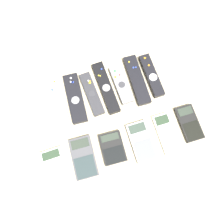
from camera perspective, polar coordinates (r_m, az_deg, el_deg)
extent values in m
plane|color=beige|center=(0.82, 0.67, -2.30)|extent=(3.00, 3.00, 0.00)
cube|color=white|center=(0.86, -14.12, 2.15)|extent=(0.05, 0.21, 0.02)
cylinder|color=#99999E|center=(0.84, -13.90, 0.86)|extent=(0.03, 0.03, 0.00)
cylinder|color=silver|center=(0.87, -15.17, 6.19)|extent=(0.01, 0.01, 0.00)
cylinder|color=blue|center=(0.87, -15.37, 5.58)|extent=(0.01, 0.01, 0.00)
cylinder|color=orange|center=(0.88, -14.81, 7.69)|extent=(0.01, 0.01, 0.00)
cube|color=black|center=(0.85, -9.59, 3.56)|extent=(0.07, 0.20, 0.02)
cylinder|color=#99999E|center=(0.83, -9.55, 3.06)|extent=(0.03, 0.03, 0.00)
cylinder|color=blue|center=(0.86, -10.34, 7.66)|extent=(0.01, 0.01, 0.00)
cylinder|color=silver|center=(0.86, -10.75, 7.73)|extent=(0.01, 0.01, 0.00)
cylinder|color=silver|center=(0.87, -10.71, 8.71)|extent=(0.01, 0.01, 0.00)
cylinder|color=blue|center=(0.86, -10.18, 7.67)|extent=(0.01, 0.01, 0.00)
cube|color=#333338|center=(0.85, -5.30, 4.73)|extent=(0.05, 0.18, 0.02)
cylinder|color=#38383D|center=(0.84, -5.29, 4.79)|extent=(0.03, 0.03, 0.00)
cylinder|color=yellow|center=(0.86, -5.80, 7.62)|extent=(0.01, 0.01, 0.00)
cylinder|color=silver|center=(0.86, -6.18, 8.12)|extent=(0.01, 0.01, 0.00)
cylinder|color=orange|center=(0.86, -5.79, 8.02)|extent=(0.01, 0.01, 0.00)
cube|color=black|center=(0.85, -1.62, 6.36)|extent=(0.05, 0.22, 0.03)
cylinder|color=#99999E|center=(0.84, -1.50, 6.34)|extent=(0.03, 0.03, 0.00)
cylinder|color=yellow|center=(0.86, -3.51, 9.52)|extent=(0.01, 0.01, 0.00)
cylinder|color=blue|center=(0.87, -2.76, 11.15)|extent=(0.01, 0.01, 0.00)
cylinder|color=yellow|center=(0.86, -3.05, 9.42)|extent=(0.01, 0.01, 0.00)
cube|color=gray|center=(0.86, 2.42, 7.12)|extent=(0.05, 0.16, 0.02)
cylinder|color=#38383D|center=(0.84, 2.58, 7.16)|extent=(0.03, 0.03, 0.00)
cylinder|color=red|center=(0.86, 1.99, 9.66)|extent=(0.01, 0.01, 0.00)
cylinder|color=green|center=(0.87, 0.73, 10.67)|extent=(0.01, 0.01, 0.00)
cylinder|color=silver|center=(0.86, 1.63, 9.37)|extent=(0.01, 0.01, 0.00)
cylinder|color=orange|center=(0.86, 0.90, 9.14)|extent=(0.01, 0.01, 0.00)
cube|color=black|center=(0.87, 6.49, 8.31)|extent=(0.06, 0.21, 0.02)
cylinder|color=yellow|center=(0.89, 4.47, 12.90)|extent=(0.01, 0.01, 0.00)
cylinder|color=blue|center=(0.88, 5.62, 11.47)|extent=(0.01, 0.01, 0.00)
cylinder|color=blue|center=(0.88, 6.25, 11.54)|extent=(0.01, 0.01, 0.00)
cube|color=black|center=(0.89, 10.25, 9.36)|extent=(0.04, 0.18, 0.02)
cylinder|color=silver|center=(0.87, 10.70, 8.94)|extent=(0.03, 0.03, 0.00)
cylinder|color=orange|center=(0.89, 9.59, 11.95)|extent=(0.01, 0.01, 0.00)
cylinder|color=orange|center=(0.90, 8.56, 13.76)|extent=(0.01, 0.01, 0.00)
cube|color=silver|center=(0.82, -14.83, -13.75)|extent=(0.08, 0.13, 0.01)
cube|color=#2D422D|center=(0.82, -15.71, -10.74)|extent=(0.06, 0.03, 0.00)
cube|color=tan|center=(0.81, -14.44, -15.76)|extent=(0.07, 0.07, 0.00)
cube|color=#4C4C51|center=(0.80, -7.46, -11.71)|extent=(0.09, 0.15, 0.02)
cube|color=#333D33|center=(0.80, -8.37, -8.19)|extent=(0.07, 0.04, 0.00)
cube|color=#2C3A3C|center=(0.79, -6.98, -14.04)|extent=(0.07, 0.08, 0.00)
cube|color=black|center=(0.80, 0.14, -9.38)|extent=(0.09, 0.12, 0.02)
cube|color=#333D33|center=(0.79, -0.58, -6.64)|extent=(0.07, 0.03, 0.00)
cube|color=black|center=(0.79, 0.64, -11.13)|extent=(0.07, 0.06, 0.00)
cube|color=#B2B2B7|center=(0.81, 7.67, -7.59)|extent=(0.08, 0.15, 0.02)
cube|color=#38473D|center=(0.81, 6.61, -4.20)|extent=(0.06, 0.03, 0.00)
cube|color=slate|center=(0.80, 8.54, -9.75)|extent=(0.07, 0.07, 0.00)
cube|color=silver|center=(0.83, 14.01, -5.43)|extent=(0.07, 0.15, 0.01)
cube|color=#2D422D|center=(0.83, 12.92, -2.04)|extent=(0.05, 0.03, 0.00)
cube|color=gray|center=(0.82, 14.95, -7.59)|extent=(0.06, 0.08, 0.00)
cube|color=black|center=(0.86, 19.48, -2.77)|extent=(0.07, 0.14, 0.02)
cube|color=#333D33|center=(0.86, 18.58, 0.21)|extent=(0.05, 0.03, 0.00)
cube|color=black|center=(0.85, 20.42, -4.59)|extent=(0.06, 0.07, 0.00)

